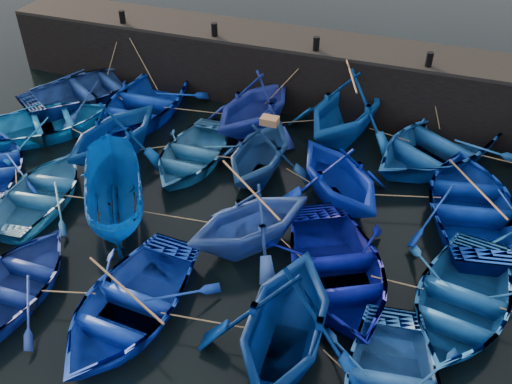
% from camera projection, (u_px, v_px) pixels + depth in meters
% --- Properties ---
extents(ground, '(120.00, 120.00, 0.00)m').
position_uv_depth(ground, '(215.00, 281.00, 15.11)').
color(ground, black).
rests_on(ground, ground).
extents(quay_wall, '(26.00, 2.50, 2.50)m').
position_uv_depth(quay_wall, '(320.00, 75.00, 22.22)').
color(quay_wall, black).
rests_on(quay_wall, ground).
extents(quay_top, '(26.00, 2.50, 0.12)m').
position_uv_depth(quay_top, '(322.00, 43.00, 21.43)').
color(quay_top, black).
rests_on(quay_top, quay_wall).
extents(bollard_0, '(0.24, 0.24, 0.50)m').
position_uv_depth(bollard_0, '(122.00, 17.00, 22.74)').
color(bollard_0, black).
rests_on(bollard_0, quay_top).
extents(bollard_1, '(0.24, 0.24, 0.50)m').
position_uv_depth(bollard_1, '(214.00, 30.00, 21.66)').
color(bollard_1, black).
rests_on(bollard_1, quay_top).
extents(bollard_2, '(0.24, 0.24, 0.50)m').
position_uv_depth(bollard_2, '(316.00, 44.00, 20.57)').
color(bollard_2, black).
rests_on(bollard_2, quay_top).
extents(bollard_3, '(0.24, 0.24, 0.50)m').
position_uv_depth(bollard_3, '(429.00, 59.00, 19.49)').
color(bollard_3, black).
rests_on(bollard_3, quay_top).
extents(boat_0, '(6.31, 6.74, 1.14)m').
position_uv_depth(boat_0, '(91.00, 88.00, 22.80)').
color(boat_0, navy).
rests_on(boat_0, ground).
extents(boat_1, '(4.17, 5.72, 1.16)m').
position_uv_depth(boat_1, '(143.00, 103.00, 21.80)').
color(boat_1, '#0731C4').
rests_on(boat_1, ground).
extents(boat_2, '(4.74, 5.18, 2.32)m').
position_uv_depth(boat_2, '(254.00, 104.00, 20.51)').
color(boat_2, '#1F33A4').
rests_on(boat_2, ground).
extents(boat_3, '(5.19, 5.68, 2.54)m').
position_uv_depth(boat_3, '(347.00, 106.00, 20.14)').
color(boat_3, '#0B4DB4').
rests_on(boat_3, ground).
extents(boat_4, '(6.64, 7.10, 1.20)m').
position_uv_depth(boat_4, '(437.00, 145.00, 19.37)').
color(boat_4, '#134D91').
rests_on(boat_4, ground).
extents(boat_6, '(5.92, 5.95, 1.02)m').
position_uv_depth(boat_6, '(46.00, 122.00, 20.76)').
color(boat_6, blue).
rests_on(boat_6, ground).
extents(boat_7, '(4.38, 4.84, 2.21)m').
position_uv_depth(boat_7, '(114.00, 131.00, 19.13)').
color(boat_7, navy).
rests_on(boat_7, ground).
extents(boat_8, '(3.10, 4.33, 0.90)m').
position_uv_depth(boat_8, '(191.00, 154.00, 19.21)').
color(boat_8, teal).
rests_on(boat_8, ground).
extents(boat_9, '(3.57, 4.09, 2.09)m').
position_uv_depth(boat_9, '(260.00, 151.00, 18.27)').
color(boat_9, navy).
rests_on(boat_9, ground).
extents(boat_10, '(5.42, 5.45, 2.17)m').
position_uv_depth(boat_10, '(340.00, 174.00, 17.16)').
color(boat_10, '#0422B3').
rests_on(boat_10, ground).
extents(boat_11, '(4.82, 6.04, 1.12)m').
position_uv_depth(boat_11, '(472.00, 204.00, 16.86)').
color(boat_11, navy).
rests_on(boat_11, ground).
extents(boat_14, '(3.54, 4.60, 0.89)m').
position_uv_depth(boat_14, '(41.00, 192.00, 17.49)').
color(boat_14, '#2F74B5').
rests_on(boat_14, ground).
extents(boat_15, '(3.84, 4.68, 1.73)m').
position_uv_depth(boat_15, '(114.00, 196.00, 16.63)').
color(boat_15, '#003E8C').
rests_on(boat_15, ground).
extents(boat_16, '(4.96, 5.04, 2.01)m').
position_uv_depth(boat_16, '(250.00, 219.00, 15.60)').
color(boat_16, '#284BA0').
rests_on(boat_16, ground).
extents(boat_17, '(5.62, 6.21, 1.06)m').
position_uv_depth(boat_17, '(336.00, 268.00, 14.76)').
color(boat_17, '#000778').
rests_on(boat_17, ground).
extents(boat_18, '(4.14, 5.26, 0.99)m').
position_uv_depth(boat_18, '(461.00, 300.00, 13.93)').
color(boat_18, '#145294').
rests_on(boat_18, ground).
extents(boat_21, '(3.12, 4.33, 0.89)m').
position_uv_depth(boat_21, '(13.00, 285.00, 14.41)').
color(boat_21, navy).
rests_on(boat_21, ground).
extents(boat_22, '(3.79, 5.08, 1.01)m').
position_uv_depth(boat_22, '(128.00, 304.00, 13.81)').
color(boat_22, '#1037CE').
rests_on(boat_22, ground).
extents(boat_23, '(4.20, 4.79, 2.40)m').
position_uv_depth(boat_23, '(286.00, 320.00, 12.53)').
color(boat_23, navy).
rests_on(boat_23, ground).
extents(wooden_crate, '(0.54, 0.38, 0.23)m').
position_uv_depth(wooden_crate, '(270.00, 121.00, 17.49)').
color(wooden_crate, '#90603E').
rests_on(wooden_crate, boat_9).
extents(mooring_ropes, '(17.53, 11.77, 2.10)m').
position_uv_depth(mooring_ropes, '(274.00, 155.00, 18.36)').
color(mooring_ropes, tan).
rests_on(mooring_ropes, ground).
extents(loose_oars, '(9.89, 12.25, 1.59)m').
position_uv_depth(loose_oars, '(312.00, 174.00, 16.08)').
color(loose_oars, '#99724C').
rests_on(loose_oars, ground).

